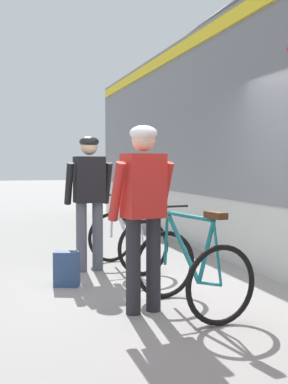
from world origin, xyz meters
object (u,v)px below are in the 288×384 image
Objects in this scene: bicycle_far_teal at (191,269)px; cyclist_near_in_dark at (89,191)px; cyclist_far_in_red at (143,201)px; backpack_on_platform at (67,269)px; bicycle_near_silver at (127,239)px.

cyclist_near_in_dark is at bearing 105.53° from bicycle_far_teal.
bicycle_far_teal is at bearing -74.47° from cyclist_near_in_dark.
backpack_on_platform is at bearing 113.51° from cyclist_far_in_red.
bicycle_near_silver and bicycle_far_teal have the same top height.
cyclist_far_in_red is 0.80m from bicycle_far_teal.
bicycle_far_teal is (0.45, -0.08, -0.65)m from cyclist_far_in_red.
bicycle_far_teal is at bearing -32.83° from backpack_on_platform.
cyclist_far_in_red reaches higher than bicycle_near_silver.
bicycle_far_teal reaches higher than backpack_on_platform.
cyclist_far_in_red is at bearing -86.14° from cyclist_near_in_dark.
backpack_on_platform is (-0.55, 1.26, -0.85)m from cyclist_far_in_red.
cyclist_far_in_red is at bearing -45.96° from backpack_on_platform.
backpack_on_platform is (-0.91, -0.78, -0.20)m from bicycle_near_silver.
cyclist_near_in_dark is 1.50× the size of bicycle_far_teal.
cyclist_far_in_red is 4.40× the size of backpack_on_platform.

